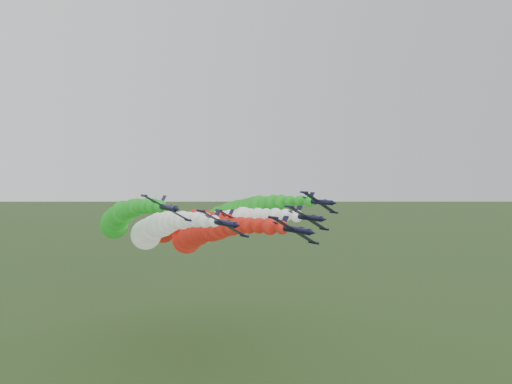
# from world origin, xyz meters

# --- Properties ---
(jet_lead) EXTENTS (17.54, 81.39, 17.54)m
(jet_lead) POSITION_xyz_m (8.62, 36.88, 37.29)
(jet_lead) COLOR black
(jet_lead) RESTS_ON ground
(jet_inner_left) EXTENTS (17.63, 81.48, 17.63)m
(jet_inner_left) POSITION_xyz_m (-1.85, 46.26, 38.19)
(jet_inner_left) COLOR black
(jet_inner_left) RESTS_ON ground
(jet_inner_right) EXTENTS (17.27, 81.12, 17.27)m
(jet_inner_right) POSITION_xyz_m (18.88, 46.64, 38.45)
(jet_inner_right) COLOR black
(jet_inner_right) RESTS_ON ground
(jet_outer_left) EXTENTS (17.40, 81.25, 17.40)m
(jet_outer_left) POSITION_xyz_m (-9.16, 56.77, 40.81)
(jet_outer_left) COLOR black
(jet_outer_left) RESTS_ON ground
(jet_outer_right) EXTENTS (17.71, 81.55, 17.70)m
(jet_outer_right) POSITION_xyz_m (30.78, 58.10, 40.82)
(jet_outer_right) COLOR black
(jet_outer_right) RESTS_ON ground
(jet_trail) EXTENTS (16.94, 80.79, 16.94)m
(jet_trail) POSITION_xyz_m (10.27, 61.76, 37.19)
(jet_trail) COLOR black
(jet_trail) RESTS_ON ground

